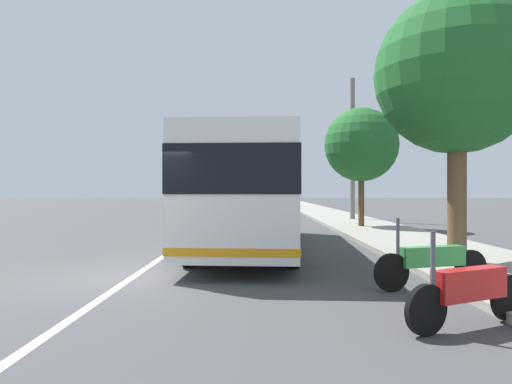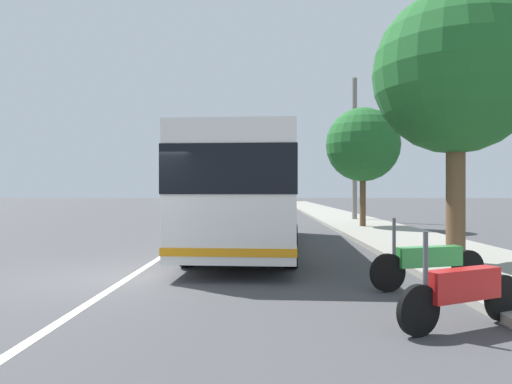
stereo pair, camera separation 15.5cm
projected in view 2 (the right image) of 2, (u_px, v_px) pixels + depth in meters
name	position (u px, v px, depth m)	size (l,w,h in m)	color
ground_plane	(130.00, 277.00, 9.36)	(220.00, 220.00, 0.00)	#424244
sidewalk_curb	(382.00, 231.00, 19.22)	(110.00, 3.60, 0.14)	gray
lane_divider_line	(199.00, 233.00, 19.36)	(110.00, 0.16, 0.01)	silver
coach_bus	(251.00, 190.00, 14.12)	(11.17, 3.21, 3.15)	silver
motorcycle_mid_row	(462.00, 291.00, 5.86)	(1.01, 1.94, 1.26)	black
motorcycle_nearest_curb	(428.00, 262.00, 8.22)	(0.77, 2.26, 1.28)	black
car_oncoming	(262.00, 202.00, 45.35)	(4.64, 2.05, 1.43)	#2D7238
car_behind_bus	(216.00, 201.00, 49.71)	(4.51, 2.20, 1.51)	gold
car_far_distant	(191.00, 204.00, 36.72)	(4.06, 2.01, 1.48)	gold
car_ahead_same_lane	(266.00, 199.00, 59.44)	(4.17, 2.01, 1.44)	#2D7238
roadside_tree_near_camera	(456.00, 73.00, 10.46)	(3.71, 3.71, 6.32)	brown
roadside_tree_mid_block	(363.00, 145.00, 21.31)	(3.41, 3.41, 5.62)	brown
utility_pole	(355.00, 150.00, 26.84)	(0.29, 0.29, 8.35)	slate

